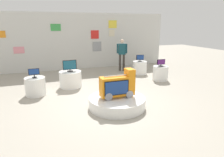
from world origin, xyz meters
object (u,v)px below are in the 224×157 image
(novelty_firetruck_tv, at_px, (118,86))
(tv_on_center_rear, at_px, (70,66))
(display_pedestal_left_rear, at_px, (140,68))
(tv_on_left_rear, at_px, (140,58))
(main_display_pedestal, at_px, (117,102))
(display_pedestal_far_right, at_px, (160,73))
(tv_on_right_rear, at_px, (34,72))
(shopper_browsing_near_truck, at_px, (122,53))
(display_pedestal_right_rear, at_px, (35,86))
(tv_on_far_right, at_px, (161,63))
(display_pedestal_center_rear, at_px, (71,79))

(novelty_firetruck_tv, relative_size, tv_on_center_rear, 1.90)
(display_pedestal_left_rear, distance_m, tv_on_left_rear, 0.49)
(tv_on_left_rear, bearing_deg, main_display_pedestal, -126.43)
(display_pedestal_far_right, bearing_deg, tv_on_right_rear, -178.03)
(tv_on_center_rear, distance_m, tv_on_right_rear, 1.42)
(shopper_browsing_near_truck, bearing_deg, display_pedestal_right_rear, -149.92)
(main_display_pedestal, relative_size, tv_on_left_rear, 4.59)
(display_pedestal_right_rear, bearing_deg, tv_on_center_rear, 21.95)
(display_pedestal_right_rear, xyz_separation_m, tv_on_right_rear, (-0.00, -0.00, 0.50))
(novelty_firetruck_tv, height_order, display_pedestal_right_rear, novelty_firetruck_tv)
(tv_on_center_rear, xyz_separation_m, tv_on_right_rear, (-1.31, -0.53, -0.05))
(novelty_firetruck_tv, xyz_separation_m, tv_on_left_rear, (2.60, 3.56, 0.15))
(novelty_firetruck_tv, height_order, tv_on_center_rear, novelty_firetruck_tv)
(display_pedestal_left_rear, distance_m, tv_on_center_rear, 3.82)
(display_pedestal_far_right, bearing_deg, tv_on_left_rear, 102.55)
(display_pedestal_left_rear, relative_size, tv_on_far_right, 1.75)
(novelty_firetruck_tv, height_order, display_pedestal_center_rear, novelty_firetruck_tv)
(main_display_pedestal, distance_m, display_pedestal_right_rear, 3.06)
(main_display_pedestal, xyz_separation_m, display_pedestal_center_rear, (-1.01, 2.52, 0.16))
(tv_on_left_rear, relative_size, display_pedestal_far_right, 0.55)
(display_pedestal_far_right, distance_m, shopper_browsing_near_truck, 2.60)
(tv_on_left_rear, relative_size, shopper_browsing_near_truck, 0.22)
(display_pedestal_left_rear, relative_size, shopper_browsing_near_truck, 0.42)
(tv_on_left_rear, height_order, display_pedestal_center_rear, tv_on_left_rear)
(display_pedestal_far_right, bearing_deg, main_display_pedestal, -143.53)
(display_pedestal_far_right, xyz_separation_m, shopper_browsing_near_truck, (-0.89, 2.35, 0.67))
(main_display_pedestal, bearing_deg, display_pedestal_left_rear, 53.61)
(tv_on_left_rear, bearing_deg, novelty_firetruck_tv, -126.17)
(tv_on_left_rear, distance_m, tv_on_center_rear, 3.78)
(tv_on_left_rear, distance_m, display_pedestal_far_right, 1.50)
(tv_on_center_rear, height_order, tv_on_right_rear, tv_on_center_rear)
(tv_on_left_rear, relative_size, display_pedestal_right_rear, 0.53)
(display_pedestal_left_rear, distance_m, tv_on_right_rear, 5.21)
(display_pedestal_right_rear, height_order, display_pedestal_far_right, same)
(tv_on_left_rear, height_order, tv_on_center_rear, tv_on_center_rear)
(main_display_pedestal, height_order, tv_on_left_rear, tv_on_left_rear)
(display_pedestal_left_rear, height_order, display_pedestal_center_rear, same)
(novelty_firetruck_tv, height_order, shopper_browsing_near_truck, shopper_browsing_near_truck)
(display_pedestal_far_right, bearing_deg, novelty_firetruck_tv, -143.26)
(display_pedestal_right_rear, bearing_deg, shopper_browsing_near_truck, 30.08)
(novelty_firetruck_tv, bearing_deg, display_pedestal_left_rear, 53.87)
(tv_on_left_rear, bearing_deg, display_pedestal_left_rear, 106.15)
(main_display_pedestal, xyz_separation_m, tv_on_right_rear, (-2.32, 1.99, 0.67))
(main_display_pedestal, bearing_deg, tv_on_left_rear, 53.57)
(novelty_firetruck_tv, distance_m, shopper_browsing_near_truck, 4.97)
(display_pedestal_center_rear, relative_size, tv_on_far_right, 2.16)
(display_pedestal_left_rear, bearing_deg, novelty_firetruck_tv, -126.13)
(tv_on_far_right, relative_size, shopper_browsing_near_truck, 0.24)
(display_pedestal_center_rear, height_order, tv_on_center_rear, tv_on_center_rear)
(tv_on_left_rear, distance_m, display_pedestal_center_rear, 3.81)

